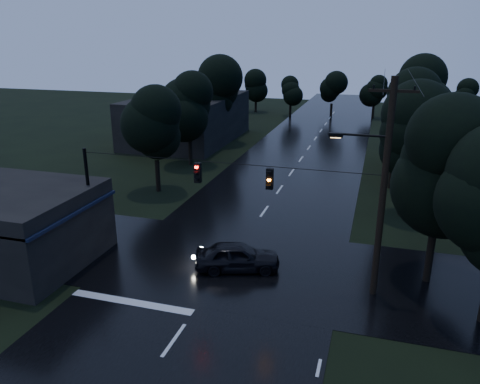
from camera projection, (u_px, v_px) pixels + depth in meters
The scene contains 16 objects.
main_road at pixel (291, 173), 41.34m from camera, with size 12.00×120.00×0.02m, color black.
cross_street at pixel (228, 263), 24.99m from camera, with size 60.00×9.00×0.02m, color black.
building_far_right at pixel (461, 149), 40.45m from camera, with size 10.00×14.00×4.40m, color black.
building_far_left at pixel (188, 119), 53.44m from camera, with size 10.00×16.00×5.00m, color black.
utility_pole_main at pixel (382, 187), 20.39m from camera, with size 3.50×0.30×10.00m.
utility_pole_far at pixel (395, 140), 36.02m from camera, with size 2.00×0.30×7.50m.
anchor_pole_left at pixel (90, 203), 25.18m from camera, with size 0.18×0.18×6.00m, color black.
span_signals at pixel (232, 175), 22.26m from camera, with size 15.00×0.37×1.12m.
tree_corner_near at pixel (443, 164), 21.27m from camera, with size 4.48×4.48×9.44m.
tree_left_a at pixel (155, 124), 34.86m from camera, with size 3.92×3.92×8.26m.
tree_left_b at pixel (189, 105), 42.17m from camera, with size 4.20×4.20×8.85m.
tree_left_c at pixel (219, 89), 51.29m from camera, with size 4.48×4.48×9.44m.
tree_right_a at pixel (410, 133), 29.83m from camera, with size 4.20×4.20×8.85m.
tree_right_b at pixel (414, 110), 36.81m from camera, with size 4.48×4.48×9.44m.
tree_right_c at pixel (416, 91), 45.60m from camera, with size 4.76×4.76×10.03m.
car at pixel (237, 256), 24.06m from camera, with size 1.75×4.35×1.48m, color black.
Camera 1 is at (7.07, -9.35, 11.55)m, focal length 35.00 mm.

